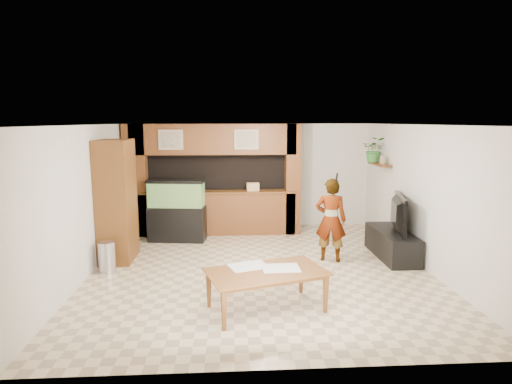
{
  "coord_description": "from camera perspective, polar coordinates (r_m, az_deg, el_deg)",
  "views": [
    {
      "loc": [
        -0.53,
        -7.48,
        2.67
      ],
      "look_at": [
        -0.04,
        0.6,
        1.32
      ],
      "focal_mm": 30.0,
      "sensor_mm": 36.0,
      "label": 1
    }
  ],
  "objects": [
    {
      "name": "counter_box",
      "position": [
        10.06,
        -0.45,
        0.71
      ],
      "size": [
        0.3,
        0.22,
        0.19
      ],
      "primitive_type": "cube",
      "rotation": [
        0.0,
        0.0,
        0.1
      ],
      "color": "tan",
      "rests_on": "partition"
    },
    {
      "name": "trash_can",
      "position": [
        8.14,
        -19.24,
        -8.18
      ],
      "size": [
        0.3,
        0.3,
        0.55
      ],
      "primitive_type": "cylinder",
      "color": "#B2B2B7",
      "rests_on": "floor"
    },
    {
      "name": "wall_back",
      "position": [
        10.83,
        -0.68,
        2.21
      ],
      "size": [
        6.0,
        0.0,
        6.0
      ],
      "primitive_type": "plane",
      "rotation": [
        1.57,
        0.0,
        0.0
      ],
      "color": "beige",
      "rests_on": "floor"
    },
    {
      "name": "microphone",
      "position": [
        7.99,
        10.72,
        1.99
      ],
      "size": [
        0.03,
        0.1,
        0.15
      ],
      "primitive_type": "cylinder",
      "rotation": [
        0.44,
        0.0,
        0.0
      ],
      "color": "black",
      "rests_on": "person"
    },
    {
      "name": "wall_left",
      "position": [
        8.0,
        -21.44,
        -1.04
      ],
      "size": [
        0.0,
        6.5,
        6.5
      ],
      "primitive_type": "plane",
      "rotation": [
        1.57,
        0.0,
        1.57
      ],
      "color": "beige",
      "rests_on": "floor"
    },
    {
      "name": "ceiling",
      "position": [
        7.5,
        0.56,
        8.95
      ],
      "size": [
        6.5,
        6.5,
        0.0
      ],
      "primitive_type": "plane",
      "color": "white",
      "rests_on": "wall_back"
    },
    {
      "name": "dining_table",
      "position": [
        6.2,
        1.52,
        -13.1
      ],
      "size": [
        1.85,
        1.37,
        0.58
      ],
      "primitive_type": "imported",
      "rotation": [
        0.0,
        0.0,
        0.3
      ],
      "color": "brown",
      "rests_on": "floor"
    },
    {
      "name": "tv_stand",
      "position": [
        8.92,
        17.64,
        -6.62
      ],
      "size": [
        0.58,
        1.59,
        0.53
      ],
      "primitive_type": "cube",
      "color": "black",
      "rests_on": "floor"
    },
    {
      "name": "partition",
      "position": [
        10.22,
        -5.83,
        1.79
      ],
      "size": [
        4.2,
        0.99,
        2.6
      ],
      "color": "brown",
      "rests_on": "floor"
    },
    {
      "name": "television",
      "position": [
        8.77,
        17.85,
        -2.7
      ],
      "size": [
        0.46,
        1.25,
        0.72
      ],
      "primitive_type": "imported",
      "rotation": [
        0.0,
        0.0,
        1.33
      ],
      "color": "black",
      "rests_on": "tv_stand"
    },
    {
      "name": "potted_plant",
      "position": [
        10.32,
        15.51,
        5.47
      ],
      "size": [
        0.66,
        0.62,
        0.58
      ],
      "primitive_type": "imported",
      "rotation": [
        0.0,
        0.0,
        -0.39
      ],
      "color": "#2F712D",
      "rests_on": "wall_shelf"
    },
    {
      "name": "aquarium",
      "position": [
        9.71,
        -10.51,
        -2.51
      ],
      "size": [
        1.25,
        0.47,
        1.39
      ],
      "rotation": [
        0.0,
        0.0,
        -0.13
      ],
      "color": "black",
      "rests_on": "floor"
    },
    {
      "name": "wall_shelf",
      "position": [
        10.07,
        16.16,
        3.57
      ],
      "size": [
        0.25,
        0.9,
        0.04
      ],
      "primitive_type": "cube",
      "color": "brown",
      "rests_on": "wall_right"
    },
    {
      "name": "floor",
      "position": [
        7.96,
        0.53,
        -10.11
      ],
      "size": [
        6.5,
        6.5,
        0.0
      ],
      "primitive_type": "plane",
      "color": "#CFB890",
      "rests_on": "ground"
    },
    {
      "name": "pantry_cabinet",
      "position": [
        8.58,
        -18.09,
        -1.11
      ],
      "size": [
        0.58,
        0.95,
        2.32
      ],
      "primitive_type": "cube",
      "color": "brown",
      "rests_on": "floor"
    },
    {
      "name": "wall_clock",
      "position": [
        8.86,
        -19.5,
        3.95
      ],
      "size": [
        0.05,
        0.25,
        0.25
      ],
      "color": "black",
      "rests_on": "wall_left"
    },
    {
      "name": "photo_frame",
      "position": [
        9.91,
        16.5,
        4.11
      ],
      "size": [
        0.06,
        0.14,
        0.18
      ],
      "primitive_type": "cube",
      "rotation": [
        0.0,
        0.0,
        0.26
      ],
      "color": "tan",
      "rests_on": "wall_shelf"
    },
    {
      "name": "newspaper_b",
      "position": [
        6.24,
        3.34,
        -10.07
      ],
      "size": [
        0.54,
        0.4,
        0.01
      ],
      "primitive_type": "cube",
      "rotation": [
        0.0,
        0.0,
        0.03
      ],
      "color": "silver",
      "rests_on": "dining_table"
    },
    {
      "name": "person",
      "position": [
        8.28,
        9.94,
        -3.69
      ],
      "size": [
        0.67,
        0.54,
        1.61
      ],
      "primitive_type": "imported",
      "rotation": [
        0.0,
        0.0,
        2.85
      ],
      "color": "#977552",
      "rests_on": "floor"
    },
    {
      "name": "newspaper_a",
      "position": [
        6.3,
        -1.03,
        -9.84
      ],
      "size": [
        0.64,
        0.55,
        0.01
      ],
      "primitive_type": "cube",
      "rotation": [
        0.0,
        0.0,
        0.33
      ],
      "color": "silver",
      "rests_on": "dining_table"
    },
    {
      "name": "wall_right",
      "position": [
        8.39,
        21.44,
        -0.58
      ],
      "size": [
        0.0,
        6.5,
        6.5
      ],
      "primitive_type": "plane",
      "rotation": [
        1.57,
        0.0,
        -1.57
      ],
      "color": "beige",
      "rests_on": "floor"
    }
  ]
}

